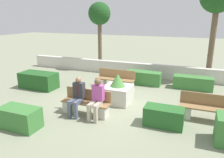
# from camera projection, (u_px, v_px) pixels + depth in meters

# --- Properties ---
(ground_plane) EXTENTS (60.00, 60.00, 0.00)m
(ground_plane) POSITION_uv_depth(u_px,v_px,m) (111.00, 105.00, 8.49)
(ground_plane) COLOR gray
(perimeter_wall) EXTENTS (14.55, 0.30, 0.74)m
(perimeter_wall) POSITION_uv_depth(u_px,v_px,m) (141.00, 70.00, 12.47)
(perimeter_wall) COLOR beige
(perimeter_wall) RESTS_ON ground_plane
(bench_front) EXTENTS (1.74, 0.48, 0.86)m
(bench_front) POSITION_uv_depth(u_px,v_px,m) (86.00, 105.00, 7.64)
(bench_front) COLOR #937047
(bench_front) RESTS_ON ground_plane
(bench_left_side) EXTENTS (1.85, 0.48, 0.86)m
(bench_left_side) POSITION_uv_depth(u_px,v_px,m) (115.00, 81.00, 10.42)
(bench_left_side) COLOR #937047
(bench_left_side) RESTS_ON ground_plane
(bench_right_side) EXTENTS (2.19, 0.48, 0.86)m
(bench_right_side) POSITION_uv_depth(u_px,v_px,m) (214.00, 111.00, 7.09)
(bench_right_side) COLOR #937047
(bench_right_side) RESTS_ON ground_plane
(person_seated_man) EXTENTS (0.38, 0.63, 1.33)m
(person_seated_man) POSITION_uv_depth(u_px,v_px,m) (77.00, 95.00, 7.49)
(person_seated_man) COLOR #515B70
(person_seated_man) RESTS_ON ground_plane
(person_seated_woman) EXTENTS (0.38, 0.63, 1.36)m
(person_seated_woman) POSITION_uv_depth(u_px,v_px,m) (97.00, 97.00, 7.22)
(person_seated_woman) COLOR #B2A893
(person_seated_woman) RESTS_ON ground_plane
(hedge_block_near_left) EXTENTS (1.75, 0.87, 0.75)m
(hedge_block_near_left) POSITION_uv_depth(u_px,v_px,m) (39.00, 80.00, 10.40)
(hedge_block_near_left) COLOR #235623
(hedge_block_near_left) RESTS_ON ground_plane
(hedge_block_near_right) EXTENTS (1.78, 0.61, 0.60)m
(hedge_block_near_right) POSITION_uv_depth(u_px,v_px,m) (193.00, 83.00, 10.29)
(hedge_block_near_right) COLOR #3D7A38
(hedge_block_near_right) RESTS_ON ground_plane
(hedge_block_mid_right) EXTENTS (1.26, 0.67, 0.66)m
(hedge_block_mid_right) POSITION_uv_depth(u_px,v_px,m) (20.00, 118.00, 6.69)
(hedge_block_mid_right) COLOR #3D7A38
(hedge_block_mid_right) RESTS_ON ground_plane
(hedge_block_far_left) EXTENTS (1.73, 0.64, 0.65)m
(hedge_block_far_left) POSITION_uv_depth(u_px,v_px,m) (144.00, 78.00, 11.01)
(hedge_block_far_left) COLOR #3D7A38
(hedge_block_far_left) RESTS_ON ground_plane
(hedge_block_far_right) EXTENTS (1.21, 0.61, 0.61)m
(hedge_block_far_right) POSITION_uv_depth(u_px,v_px,m) (164.00, 117.00, 6.82)
(hedge_block_far_right) COLOR #286028
(hedge_block_far_right) RESTS_ON ground_plane
(planter_corner_left) EXTENTS (1.05, 1.05, 1.17)m
(planter_corner_left) POSITION_uv_depth(u_px,v_px,m) (118.00, 91.00, 8.66)
(planter_corner_left) COLOR beige
(planter_corner_left) RESTS_ON ground_plane
(tree_leftmost) EXTENTS (1.38, 1.38, 4.16)m
(tree_leftmost) POSITION_uv_depth(u_px,v_px,m) (99.00, 16.00, 13.43)
(tree_leftmost) COLOR brown
(tree_leftmost) RESTS_ON ground_plane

